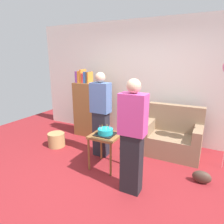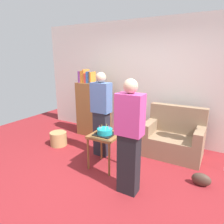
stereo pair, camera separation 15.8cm
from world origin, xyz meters
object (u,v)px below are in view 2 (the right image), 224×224
bookshelf (93,108)px  person_blowing_candles (101,114)px  wicker_basket (59,139)px  handbag (201,179)px  person_holding_cake (129,138)px  birthday_cake (105,132)px  couch (174,138)px  side_table (105,140)px

bookshelf → person_blowing_candles: 1.11m
person_blowing_candles → wicker_basket: (-1.07, -0.11, -0.68)m
handbag → person_blowing_candles: bearing=176.6°
person_holding_cake → bookshelf: bearing=-30.1°
birthday_cake → wicker_basket: 1.48m
couch → person_holding_cake: size_ratio=0.67×
bookshelf → wicker_basket: size_ratio=4.48×
birthday_cake → person_blowing_candles: (-0.30, 0.37, 0.17)m
wicker_basket → birthday_cake: bearing=-10.6°
couch → person_blowing_candles: 1.50m
side_table → person_holding_cake: (0.65, -0.41, 0.32)m
couch → person_blowing_candles: size_ratio=0.67×
wicker_basket → handbag: size_ratio=1.29×
birthday_cake → wicker_basket: birthday_cake is taller
bookshelf → person_holding_cake: 2.32m
wicker_basket → couch: bearing=19.6°
bookshelf → side_table: (1.05, -1.16, -0.17)m
side_table → couch: bearing=49.0°
couch → bookshelf: bookshelf is taller
person_blowing_candles → handbag: 2.00m
person_blowing_candles → handbag: (1.85, -0.11, -0.73)m
person_blowing_candles → handbag: person_blowing_candles is taller
bookshelf → side_table: 1.58m
handbag → person_holding_cake: bearing=-143.8°
bookshelf → birthday_cake: size_ratio=5.04×
side_table → wicker_basket: (-1.37, 0.26, -0.37)m
couch → wicker_basket: 2.45m
person_blowing_candles → person_holding_cake: (0.95, -0.78, 0.00)m
person_blowing_candles → couch: bearing=45.4°
person_blowing_candles → person_holding_cake: 1.22m
wicker_basket → handbag: wicker_basket is taller
couch → side_table: couch is taller
bookshelf → person_blowing_candles: (0.75, -0.80, 0.15)m
person_holding_cake → wicker_basket: bearing=-5.7°
couch → birthday_cake: bearing=-131.0°
person_holding_cake → handbag: 1.34m
person_blowing_candles → wicker_basket: 1.27m
birthday_cake → handbag: birthday_cake is taller
person_blowing_candles → side_table: bearing=-35.2°
bookshelf → person_holding_cake: bearing=-42.7°
couch → person_blowing_candles: (-1.23, -0.71, 0.49)m
wicker_basket → person_blowing_candles: bearing=5.9°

